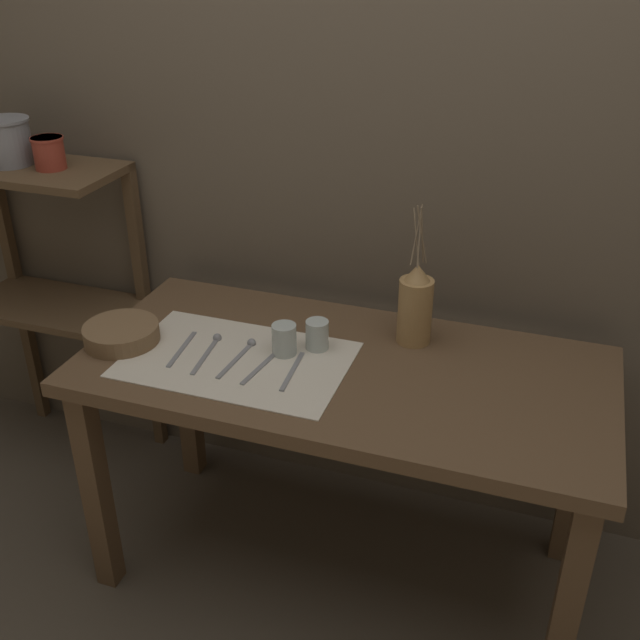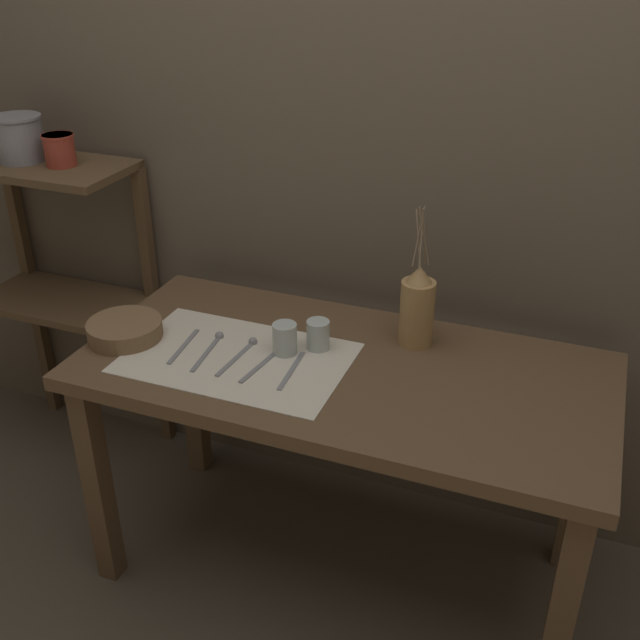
# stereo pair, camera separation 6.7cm
# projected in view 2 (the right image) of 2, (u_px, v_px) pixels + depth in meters

# --- Properties ---
(ground_plane) EXTENTS (12.00, 12.00, 0.00)m
(ground_plane) POSITION_uv_depth(u_px,v_px,m) (339.00, 566.00, 2.27)
(ground_plane) COLOR brown
(stone_wall_back) EXTENTS (7.00, 0.06, 2.40)m
(stone_wall_back) POSITION_uv_depth(u_px,v_px,m) (399.00, 137.00, 2.06)
(stone_wall_back) COLOR brown
(stone_wall_back) RESTS_ON ground_plane
(wooden_table) EXTENTS (1.37, 0.66, 0.72)m
(wooden_table) POSITION_uv_depth(u_px,v_px,m) (342.00, 396.00, 1.98)
(wooden_table) COLOR brown
(wooden_table) RESTS_ON ground_plane
(wooden_shelf_unit) EXTENTS (0.56, 0.30, 1.07)m
(wooden_shelf_unit) POSITION_uv_depth(u_px,v_px,m) (64.00, 254.00, 2.48)
(wooden_shelf_unit) COLOR brown
(wooden_shelf_unit) RESTS_ON ground_plane
(linen_cloth) EXTENTS (0.58, 0.38, 0.00)m
(linen_cloth) POSITION_uv_depth(u_px,v_px,m) (237.00, 358.00, 1.96)
(linen_cloth) COLOR beige
(linen_cloth) RESTS_ON wooden_table
(pitcher_with_flowers) EXTENTS (0.09, 0.09, 0.39)m
(pitcher_with_flowers) POSITION_uv_depth(u_px,v_px,m) (417.00, 308.00, 1.98)
(pitcher_with_flowers) COLOR #A87F4C
(pitcher_with_flowers) RESTS_ON wooden_table
(wooden_bowl) EXTENTS (0.20, 0.20, 0.05)m
(wooden_bowl) POSITION_uv_depth(u_px,v_px,m) (125.00, 330.00, 2.04)
(wooden_bowl) COLOR brown
(wooden_bowl) RESTS_ON wooden_table
(glass_tumbler_near) EXTENTS (0.06, 0.06, 0.08)m
(glass_tumbler_near) POSITION_uv_depth(u_px,v_px,m) (285.00, 338.00, 1.96)
(glass_tumbler_near) COLOR #B7C1BC
(glass_tumbler_near) RESTS_ON wooden_table
(glass_tumbler_far) EXTENTS (0.06, 0.06, 0.08)m
(glass_tumbler_far) POSITION_uv_depth(u_px,v_px,m) (318.00, 335.00, 1.98)
(glass_tumbler_far) COLOR #B7C1BC
(glass_tumbler_far) RESTS_ON wooden_table
(knife_center) EXTENTS (0.03, 0.19, 0.00)m
(knife_center) POSITION_uv_depth(u_px,v_px,m) (184.00, 346.00, 2.00)
(knife_center) COLOR gray
(knife_center) RESTS_ON wooden_table
(spoon_outer) EXTENTS (0.04, 0.20, 0.02)m
(spoon_outer) POSITION_uv_depth(u_px,v_px,m) (214.00, 343.00, 2.02)
(spoon_outer) COLOR gray
(spoon_outer) RESTS_ON wooden_table
(spoon_inner) EXTENTS (0.03, 0.20, 0.02)m
(spoon_inner) POSITION_uv_depth(u_px,v_px,m) (246.00, 348.00, 1.99)
(spoon_inner) COLOR gray
(spoon_inner) RESTS_ON wooden_table
(fork_outer) EXTENTS (0.04, 0.19, 0.00)m
(fork_outer) POSITION_uv_depth(u_px,v_px,m) (261.00, 365.00, 1.92)
(fork_outer) COLOR gray
(fork_outer) RESTS_ON wooden_table
(fork_inner) EXTENTS (0.03, 0.19, 0.00)m
(fork_inner) POSITION_uv_depth(u_px,v_px,m) (291.00, 371.00, 1.90)
(fork_inner) COLOR gray
(fork_inner) RESTS_ON wooden_table
(metal_pot_large) EXTENTS (0.15, 0.15, 0.14)m
(metal_pot_large) POSITION_uv_depth(u_px,v_px,m) (19.00, 137.00, 2.29)
(metal_pot_large) COLOR gray
(metal_pot_large) RESTS_ON wooden_shelf_unit
(metal_pot_small) EXTENTS (0.10, 0.10, 0.10)m
(metal_pot_small) POSITION_uv_depth(u_px,v_px,m) (59.00, 149.00, 2.25)
(metal_pot_small) COLOR #9E3828
(metal_pot_small) RESTS_ON wooden_shelf_unit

